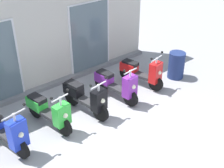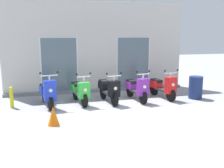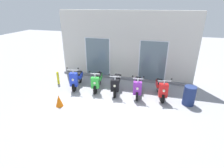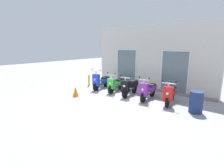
{
  "view_description": "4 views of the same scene",
  "coord_description": "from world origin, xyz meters",
  "px_view_note": "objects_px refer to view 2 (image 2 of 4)",
  "views": [
    {
      "loc": [
        -3.7,
        -4.15,
        4.7
      ],
      "look_at": [
        0.64,
        0.97,
        0.79
      ],
      "focal_mm": 48.45,
      "sensor_mm": 36.0,
      "label": 1
    },
    {
      "loc": [
        -2.14,
        -7.5,
        2.43
      ],
      "look_at": [
        -0.0,
        0.74,
        0.78
      ],
      "focal_mm": 41.72,
      "sensor_mm": 36.0,
      "label": 2
    },
    {
      "loc": [
        2.02,
        -6.48,
        4.05
      ],
      "look_at": [
        -0.05,
        0.85,
        0.64
      ],
      "focal_mm": 28.91,
      "sensor_mm": 36.0,
      "label": 3
    },
    {
      "loc": [
        5.19,
        -6.12,
        2.63
      ],
      "look_at": [
        -0.74,
        0.78,
        0.6
      ],
      "focal_mm": 28.65,
      "sensor_mm": 36.0,
      "label": 4
    }
  ],
  "objects_px": {
    "scooter_purple": "(137,88)",
    "scooter_blue": "(47,93)",
    "scooter_green": "(80,91)",
    "trash_bin": "(196,87)",
    "scooter_black": "(109,89)",
    "curb_bollard": "(12,97)",
    "traffic_cone": "(53,116)",
    "scooter_red": "(163,86)"
  },
  "relations": [
    {
      "from": "scooter_green",
      "to": "scooter_red",
      "type": "xyz_separation_m",
      "value": [
        3.16,
        -0.04,
        0.01
      ]
    },
    {
      "from": "scooter_black",
      "to": "curb_bollard",
      "type": "distance_m",
      "value": 3.29
    },
    {
      "from": "scooter_black",
      "to": "traffic_cone",
      "type": "relative_size",
      "value": 3.04
    },
    {
      "from": "scooter_red",
      "to": "scooter_green",
      "type": "bearing_deg",
      "value": 179.29
    },
    {
      "from": "curb_bollard",
      "to": "trash_bin",
      "type": "distance_m",
      "value": 6.63
    },
    {
      "from": "scooter_red",
      "to": "trash_bin",
      "type": "height_order",
      "value": "scooter_red"
    },
    {
      "from": "scooter_blue",
      "to": "scooter_purple",
      "type": "xyz_separation_m",
      "value": [
        3.19,
        -0.03,
        -0.01
      ]
    },
    {
      "from": "scooter_blue",
      "to": "scooter_purple",
      "type": "relative_size",
      "value": 0.98
    },
    {
      "from": "scooter_purple",
      "to": "trash_bin",
      "type": "relative_size",
      "value": 1.87
    },
    {
      "from": "scooter_green",
      "to": "trash_bin",
      "type": "relative_size",
      "value": 1.86
    },
    {
      "from": "scooter_green",
      "to": "scooter_red",
      "type": "relative_size",
      "value": 1.03
    },
    {
      "from": "traffic_cone",
      "to": "scooter_purple",
      "type": "bearing_deg",
      "value": 32.42
    },
    {
      "from": "scooter_green",
      "to": "scooter_purple",
      "type": "distance_m",
      "value": 2.09
    },
    {
      "from": "scooter_purple",
      "to": "trash_bin",
      "type": "height_order",
      "value": "scooter_purple"
    },
    {
      "from": "trash_bin",
      "to": "scooter_black",
      "type": "bearing_deg",
      "value": 175.4
    },
    {
      "from": "traffic_cone",
      "to": "trash_bin",
      "type": "xyz_separation_m",
      "value": [
        5.34,
        1.68,
        0.16
      ]
    },
    {
      "from": "scooter_purple",
      "to": "trash_bin",
      "type": "distance_m",
      "value": 2.29
    },
    {
      "from": "scooter_green",
      "to": "scooter_blue",
      "type": "bearing_deg",
      "value": -175.78
    },
    {
      "from": "scooter_green",
      "to": "curb_bollard",
      "type": "xyz_separation_m",
      "value": [
        -2.27,
        0.0,
        -0.09
      ]
    },
    {
      "from": "scooter_green",
      "to": "scooter_black",
      "type": "xyz_separation_m",
      "value": [
        1.02,
        -0.12,
        0.04
      ]
    },
    {
      "from": "scooter_red",
      "to": "scooter_purple",
      "type": "bearing_deg",
      "value": -175.98
    },
    {
      "from": "scooter_green",
      "to": "scooter_purple",
      "type": "bearing_deg",
      "value": -3.16
    },
    {
      "from": "scooter_red",
      "to": "trash_bin",
      "type": "bearing_deg",
      "value": -16.32
    },
    {
      "from": "scooter_black",
      "to": "trash_bin",
      "type": "relative_size",
      "value": 1.87
    },
    {
      "from": "scooter_black",
      "to": "curb_bollard",
      "type": "xyz_separation_m",
      "value": [
        -3.29,
        0.12,
        -0.13
      ]
    },
    {
      "from": "traffic_cone",
      "to": "scooter_blue",
      "type": "bearing_deg",
      "value": 93.58
    },
    {
      "from": "scooter_green",
      "to": "curb_bollard",
      "type": "distance_m",
      "value": 2.27
    },
    {
      "from": "traffic_cone",
      "to": "curb_bollard",
      "type": "height_order",
      "value": "curb_bollard"
    },
    {
      "from": "scooter_purple",
      "to": "curb_bollard",
      "type": "xyz_separation_m",
      "value": [
        -4.35,
        0.12,
        -0.11
      ]
    },
    {
      "from": "scooter_blue",
      "to": "scooter_red",
      "type": "distance_m",
      "value": 4.27
    },
    {
      "from": "scooter_green",
      "to": "traffic_cone",
      "type": "xyz_separation_m",
      "value": [
        -0.99,
        -2.06,
        -0.18
      ]
    },
    {
      "from": "scooter_black",
      "to": "trash_bin",
      "type": "height_order",
      "value": "scooter_black"
    },
    {
      "from": "scooter_black",
      "to": "scooter_red",
      "type": "distance_m",
      "value": 2.14
    },
    {
      "from": "scooter_blue",
      "to": "trash_bin",
      "type": "distance_m",
      "value": 5.47
    },
    {
      "from": "scooter_purple",
      "to": "traffic_cone",
      "type": "distance_m",
      "value": 3.64
    },
    {
      "from": "curb_bollard",
      "to": "trash_bin",
      "type": "xyz_separation_m",
      "value": [
        6.62,
        -0.39,
        0.07
      ]
    },
    {
      "from": "curb_bollard",
      "to": "trash_bin",
      "type": "relative_size",
      "value": 0.83
    },
    {
      "from": "scooter_purple",
      "to": "scooter_red",
      "type": "height_order",
      "value": "scooter_purple"
    },
    {
      "from": "traffic_cone",
      "to": "trash_bin",
      "type": "height_order",
      "value": "trash_bin"
    },
    {
      "from": "scooter_black",
      "to": "scooter_purple",
      "type": "height_order",
      "value": "scooter_purple"
    },
    {
      "from": "scooter_purple",
      "to": "scooter_blue",
      "type": "bearing_deg",
      "value": 179.41
    },
    {
      "from": "scooter_red",
      "to": "scooter_blue",
      "type": "bearing_deg",
      "value": -179.43
    }
  ]
}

